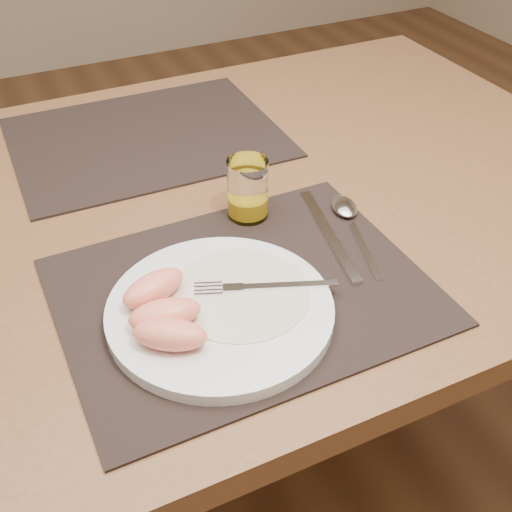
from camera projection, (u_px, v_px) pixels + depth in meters
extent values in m
plane|color=brown|center=(215.00, 481.00, 1.43)|extent=(5.00, 5.00, 0.00)
cube|color=brown|center=(196.00, 212.00, 0.98)|extent=(1.40, 0.90, 0.04)
cylinder|color=brown|center=(374.00, 199.00, 1.68)|extent=(0.06, 0.06, 0.71)
cube|color=black|center=(244.00, 291.00, 0.80)|extent=(0.45, 0.35, 0.00)
cube|color=black|center=(146.00, 137.00, 1.12)|extent=(0.46, 0.36, 0.00)
cylinder|color=white|center=(220.00, 311.00, 0.76)|extent=(0.27, 0.27, 0.02)
cylinder|color=white|center=(240.00, 293.00, 0.77)|extent=(0.17, 0.17, 0.00)
cube|color=silver|center=(291.00, 285.00, 0.78)|extent=(0.11, 0.05, 0.00)
cube|color=silver|center=(233.00, 288.00, 0.78)|extent=(0.03, 0.02, 0.00)
cube|color=silver|center=(208.00, 289.00, 0.77)|extent=(0.04, 0.03, 0.00)
cube|color=silver|center=(318.00, 216.00, 0.92)|extent=(0.04, 0.13, 0.00)
cube|color=silver|center=(345.00, 262.00, 0.84)|extent=(0.03, 0.09, 0.01)
cube|color=silver|center=(365.00, 250.00, 0.86)|extent=(0.04, 0.12, 0.00)
ellipsoid|color=silver|center=(344.00, 206.00, 0.93)|extent=(0.05, 0.06, 0.01)
cylinder|color=white|center=(248.00, 189.00, 0.90)|extent=(0.06, 0.06, 0.09)
cylinder|color=yellow|center=(248.00, 205.00, 0.92)|extent=(0.05, 0.05, 0.03)
ellipsoid|color=#FF8968|center=(170.00, 335.00, 0.69)|extent=(0.09, 0.08, 0.03)
ellipsoid|color=#FF8968|center=(165.00, 314.00, 0.72)|extent=(0.09, 0.05, 0.03)
ellipsoid|color=#FF8968|center=(153.00, 288.00, 0.75)|extent=(0.09, 0.06, 0.03)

